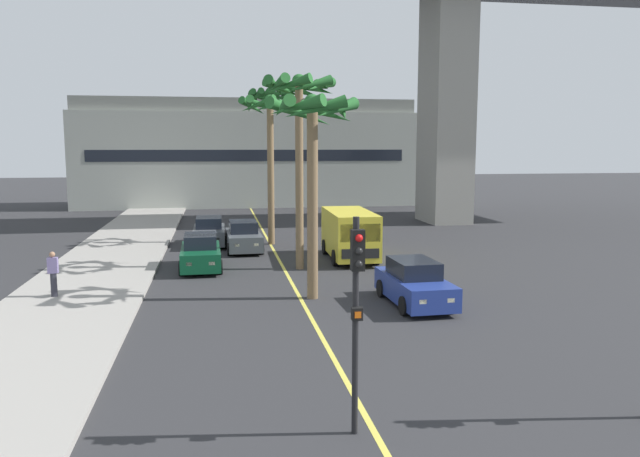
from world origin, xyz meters
name	(u,v)px	position (x,y,z in m)	size (l,w,h in m)	color
sidewalk_left	(50,325)	(-8.00, 16.00, 0.07)	(4.80, 80.00, 0.15)	#9E9991
lane_stripe_center	(284,268)	(0.00, 24.00, 0.00)	(0.14, 56.00, 0.01)	#DBCC4C
pier_building_backdrop	(247,154)	(0.00, 55.03, 4.75)	(30.53, 8.04, 9.63)	#ADB2A8
car_queue_front	(414,284)	(3.81, 16.84, 0.72)	(1.94, 4.15, 1.56)	navy
car_queue_second	(201,253)	(-3.68, 24.37, 0.72)	(1.90, 4.13, 1.56)	#0C4728
car_queue_third	(243,237)	(-1.57, 28.98, 0.72)	(1.93, 4.15, 1.56)	#4C5156
car_queue_fourth	(209,232)	(-3.38, 31.14, 0.72)	(1.86, 4.11, 1.56)	#4C5156
delivery_van	(350,233)	(3.40, 25.59, 1.29)	(2.26, 5.29, 2.36)	yellow
traffic_light_median_near	(356,297)	(-0.39, 7.59, 2.71)	(0.24, 0.37, 4.20)	black
palm_tree_near_median	(299,106)	(0.72, 23.71, 7.20)	(3.27, 3.32, 8.56)	brown
palm_tree_mid_median	(312,132)	(0.42, 18.25, 5.97)	(3.33, 3.35, 7.28)	brown
palm_tree_far_median	(270,112)	(0.71, 38.63, 7.71)	(3.10, 3.14, 9.34)	brown
palm_tree_farthest_median	(270,121)	(0.08, 30.91, 6.83)	(3.53, 3.50, 8.26)	brown
pedestrian_mid_block	(53,273)	(-8.72, 19.48, 1.00)	(0.34, 0.22, 1.62)	#2D2D38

